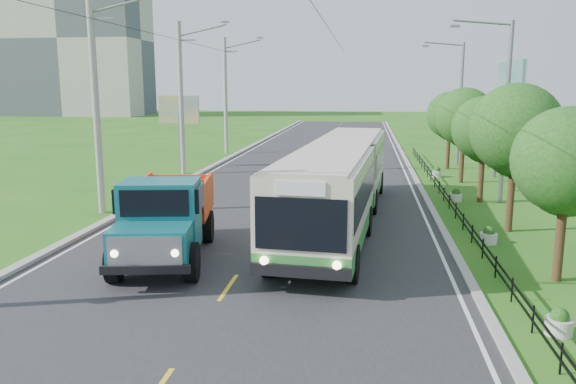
% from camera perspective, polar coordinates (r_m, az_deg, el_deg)
% --- Properties ---
extents(ground, '(240.00, 240.00, 0.00)m').
position_cam_1_polar(ground, '(16.88, -6.08, -9.65)').
color(ground, '#226317').
rests_on(ground, ground).
extents(road, '(14.00, 120.00, 0.02)m').
position_cam_1_polar(road, '(36.04, 1.57, 1.36)').
color(road, '#28282B').
rests_on(road, ground).
extents(curb_left, '(0.40, 120.00, 0.15)m').
position_cam_1_polar(curb_left, '(37.50, -9.44, 1.68)').
color(curb_left, '#9E9E99').
rests_on(curb_left, ground).
extents(curb_right, '(0.30, 120.00, 0.10)m').
position_cam_1_polar(curb_right, '(35.97, 12.96, 1.13)').
color(curb_right, '#9E9E99').
rests_on(curb_right, ground).
extents(edge_line_left, '(0.12, 120.00, 0.00)m').
position_cam_1_polar(edge_line_left, '(37.35, -8.63, 1.59)').
color(edge_line_left, silver).
rests_on(edge_line_left, road).
extents(edge_line_right, '(0.12, 120.00, 0.00)m').
position_cam_1_polar(edge_line_right, '(35.93, 12.17, 1.11)').
color(edge_line_right, silver).
rests_on(edge_line_right, road).
extents(centre_dash, '(0.12, 2.20, 0.00)m').
position_cam_1_polar(centre_dash, '(16.87, -6.08, -9.58)').
color(centre_dash, yellow).
rests_on(centre_dash, road).
extents(railing_right, '(0.04, 40.00, 0.60)m').
position_cam_1_polar(railing_right, '(30.15, 15.56, -0.32)').
color(railing_right, black).
rests_on(railing_right, ground).
extents(pole_near, '(3.51, 0.32, 10.00)m').
position_cam_1_polar(pole_near, '(27.23, -18.87, 8.53)').
color(pole_near, gray).
rests_on(pole_near, ground).
extents(pole_mid, '(3.51, 0.32, 10.00)m').
position_cam_1_polar(pole_mid, '(38.34, -10.76, 9.37)').
color(pole_mid, gray).
rests_on(pole_mid, ground).
extents(pole_far, '(3.51, 0.32, 10.00)m').
position_cam_1_polar(pole_far, '(49.86, -6.33, 9.75)').
color(pole_far, gray).
rests_on(pole_far, ground).
extents(tree_second, '(3.18, 3.26, 5.30)m').
position_cam_1_polar(tree_second, '(18.62, 26.48, 2.37)').
color(tree_second, '#382314').
rests_on(tree_second, ground).
extents(tree_third, '(3.60, 3.62, 6.00)m').
position_cam_1_polar(tree_third, '(24.30, 22.15, 5.51)').
color(tree_third, '#382314').
rests_on(tree_third, ground).
extents(tree_fourth, '(3.24, 3.31, 5.40)m').
position_cam_1_polar(tree_fourth, '(30.17, 19.35, 5.78)').
color(tree_fourth, '#382314').
rests_on(tree_fourth, ground).
extents(tree_fifth, '(3.48, 3.52, 5.80)m').
position_cam_1_polar(tree_fifth, '(36.04, 17.52, 7.02)').
color(tree_fifth, '#382314').
rests_on(tree_fifth, ground).
extents(tree_back, '(3.30, 3.36, 5.50)m').
position_cam_1_polar(tree_back, '(41.97, 16.16, 7.27)').
color(tree_back, '#382314').
rests_on(tree_back, ground).
extents(streetlight_mid, '(3.02, 0.20, 9.07)m').
position_cam_1_polar(streetlight_mid, '(30.12, 21.03, 8.18)').
color(streetlight_mid, slate).
rests_on(streetlight_mid, ground).
extents(streetlight_far, '(3.02, 0.20, 9.07)m').
position_cam_1_polar(streetlight_far, '(43.88, 16.94, 8.99)').
color(streetlight_far, slate).
rests_on(streetlight_far, ground).
extents(planter_front, '(0.64, 0.64, 0.67)m').
position_cam_1_polar(planter_front, '(15.20, 25.83, -11.90)').
color(planter_front, silver).
rests_on(planter_front, ground).
extents(planter_near, '(0.64, 0.64, 0.67)m').
position_cam_1_polar(planter_near, '(22.55, 19.70, -4.24)').
color(planter_near, silver).
rests_on(planter_near, ground).
extents(planter_mid, '(0.64, 0.64, 0.67)m').
position_cam_1_polar(planter_mid, '(30.24, 16.68, -0.37)').
color(planter_mid, silver).
rests_on(planter_mid, ground).
extents(planter_far, '(0.64, 0.64, 0.67)m').
position_cam_1_polar(planter_far, '(38.05, 14.90, 1.92)').
color(planter_far, silver).
rests_on(planter_far, ground).
extents(billboard_left, '(3.00, 0.20, 5.20)m').
position_cam_1_polar(billboard_left, '(41.61, -11.01, 7.76)').
color(billboard_left, slate).
rests_on(billboard_left, ground).
extents(billboard_right, '(0.24, 6.00, 7.30)m').
position_cam_1_polar(billboard_right, '(36.33, 21.54, 9.16)').
color(billboard_right, slate).
rests_on(billboard_right, ground).
extents(apartment_near, '(28.00, 14.00, 30.00)m').
position_cam_1_polar(apartment_near, '(125.42, -20.81, 14.20)').
color(apartment_near, '#B7B2A3').
rests_on(apartment_near, ground).
extents(apartment_far, '(24.00, 14.00, 26.00)m').
position_cam_1_polar(apartment_far, '(159.40, -24.48, 12.32)').
color(apartment_far, '#B7B2A3').
rests_on(apartment_far, ground).
extents(bus, '(4.18, 17.89, 3.42)m').
position_cam_1_polar(bus, '(23.94, 5.31, 1.52)').
color(bus, '#348237').
rests_on(bus, ground).
extents(dump_truck, '(3.69, 7.18, 2.88)m').
position_cam_1_polar(dump_truck, '(19.55, -12.29, -2.03)').
color(dump_truck, '#136872').
rests_on(dump_truck, ground).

